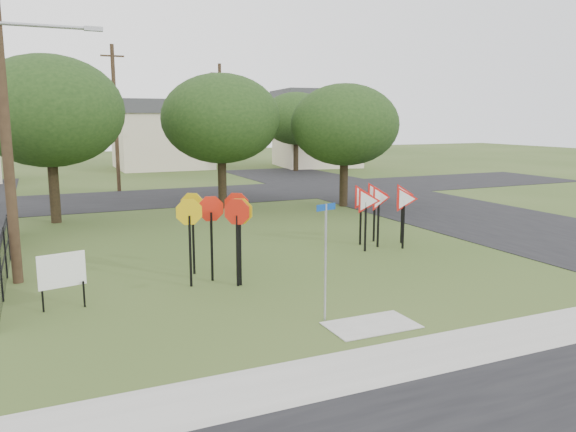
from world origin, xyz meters
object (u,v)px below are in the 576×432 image
object	(u,v)px
stop_sign_cluster	(218,218)
yield_sign_cluster	(381,200)
info_board	(62,272)
street_name_sign	(325,254)

from	to	relation	value
stop_sign_cluster	yield_sign_cluster	distance (m)	6.92
stop_sign_cluster	info_board	bearing A→B (deg)	-168.86
street_name_sign	info_board	distance (m)	6.34
street_name_sign	yield_sign_cluster	world-z (taller)	street_name_sign
street_name_sign	stop_sign_cluster	size ratio (longest dim) A/B	1.10
yield_sign_cluster	info_board	world-z (taller)	yield_sign_cluster
street_name_sign	stop_sign_cluster	xyz separation A→B (m)	(-1.28, 4.04, 0.25)
info_board	yield_sign_cluster	bearing A→B (deg)	14.09
stop_sign_cluster	yield_sign_cluster	xyz separation A→B (m)	(6.65, 1.89, -0.14)
street_name_sign	yield_sign_cluster	bearing A→B (deg)	47.83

